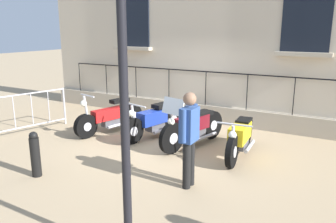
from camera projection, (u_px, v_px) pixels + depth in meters
name	position (u px, v px, depth m)	size (l,w,h in m)	color
ground_plane	(171.00, 142.00, 8.12)	(60.00, 60.00, 0.00)	tan
motorcycle_red	(110.00, 117.00, 8.90)	(2.12, 0.78, 1.09)	black
motorcycle_blue	(153.00, 121.00, 8.43)	(2.02, 0.84, 0.95)	black
motorcycle_maroon	(193.00, 127.00, 7.80)	(2.09, 0.89, 1.23)	black
motorcycle_yellow	(240.00, 137.00, 7.16)	(1.98, 0.70, 0.87)	black
crowd_barrier	(23.00, 112.00, 8.77)	(2.30, 0.68, 1.05)	#B7B7BF
bollard	(35.00, 154.00, 6.19)	(0.18, 0.18, 0.86)	black
pedestrian_standing	(189.00, 135.00, 5.66)	(0.53, 0.22, 1.67)	black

